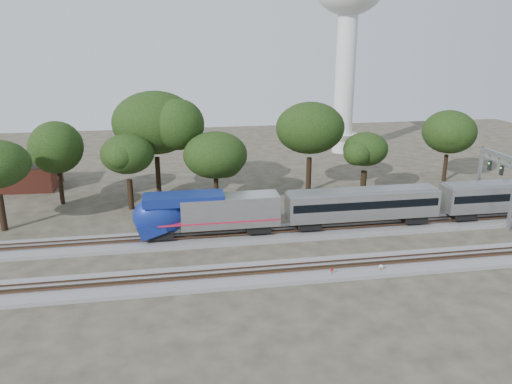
% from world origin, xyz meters
% --- Properties ---
extents(ground, '(160.00, 160.00, 0.00)m').
position_xyz_m(ground, '(0.00, 0.00, 0.00)').
color(ground, '#383328').
rests_on(ground, ground).
extents(track_far, '(160.00, 5.00, 0.73)m').
position_xyz_m(track_far, '(0.00, 6.00, 0.21)').
color(track_far, slate).
rests_on(track_far, ground).
extents(track_near, '(160.00, 5.00, 0.73)m').
position_xyz_m(track_near, '(0.00, -4.00, 0.21)').
color(track_near, slate).
rests_on(track_near, ground).
extents(switch_stand_red, '(0.31, 0.06, 0.98)m').
position_xyz_m(switch_stand_red, '(4.02, -5.53, 0.62)').
color(switch_stand_red, '#512D19').
rests_on(switch_stand_red, ground).
extents(switch_stand_white, '(0.32, 0.17, 1.05)m').
position_xyz_m(switch_stand_white, '(8.97, -5.66, 0.67)').
color(switch_stand_white, '#512D19').
rests_on(switch_stand_white, ground).
extents(switch_lever, '(0.54, 0.37, 0.30)m').
position_xyz_m(switch_lever, '(6.31, -6.01, 0.15)').
color(switch_lever, '#512D19').
rests_on(switch_lever, ground).
extents(water_tower, '(13.43, 13.43, 37.19)m').
position_xyz_m(water_tower, '(22.94, 46.90, 27.55)').
color(water_tower, silver).
rests_on(water_tower, ground).
extents(signal_gantry, '(0.61, 7.25, 8.81)m').
position_xyz_m(signal_gantry, '(28.55, 6.00, 6.42)').
color(signal_gantry, gray).
rests_on(signal_gantry, ground).
extents(brick_building, '(10.10, 7.38, 4.68)m').
position_xyz_m(brick_building, '(-33.06, 31.11, 2.36)').
color(brick_building, maroon).
rests_on(brick_building, ground).
extents(tree_1, '(8.15, 8.15, 11.49)m').
position_xyz_m(tree_1, '(-26.04, 22.23, 8.00)').
color(tree_1, black).
rests_on(tree_1, ground).
extents(tree_2, '(7.74, 7.74, 10.91)m').
position_xyz_m(tree_2, '(-16.43, 18.39, 7.59)').
color(tree_2, black).
rests_on(tree_2, ground).
extents(tree_3, '(10.91, 10.91, 15.38)m').
position_xyz_m(tree_3, '(-12.81, 23.70, 10.72)').
color(tree_3, black).
rests_on(tree_3, ground).
extents(tree_4, '(7.34, 7.34, 10.35)m').
position_xyz_m(tree_4, '(-4.97, 17.55, 7.20)').
color(tree_4, black).
rests_on(tree_4, ground).
extents(tree_5, '(9.78, 9.78, 13.78)m').
position_xyz_m(tree_5, '(9.26, 22.09, 9.61)').
color(tree_5, black).
rests_on(tree_5, ground).
extents(tree_6, '(7.12, 7.12, 10.04)m').
position_xyz_m(tree_6, '(16.49, 18.52, 6.98)').
color(tree_6, black).
rests_on(tree_6, ground).
extents(tree_7, '(8.12, 8.12, 11.44)m').
position_xyz_m(tree_7, '(32.38, 23.98, 7.97)').
color(tree_7, black).
rests_on(tree_7, ground).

